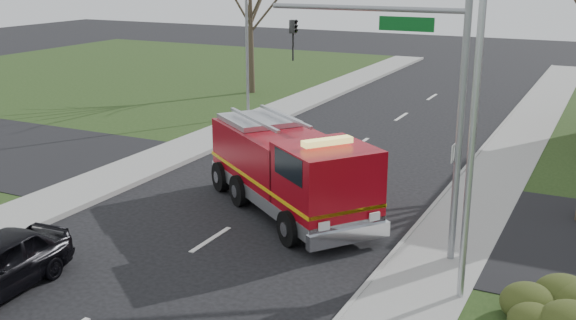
% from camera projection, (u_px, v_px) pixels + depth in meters
% --- Properties ---
extents(ground, '(120.00, 120.00, 0.00)m').
position_uv_depth(ground, '(211.00, 240.00, 19.24)').
color(ground, black).
rests_on(ground, ground).
extents(sidewalk_right, '(2.40, 80.00, 0.15)m').
position_uv_depth(sidewalk_right, '(423.00, 281.00, 16.55)').
color(sidewalk_right, gray).
rests_on(sidewalk_right, ground).
extents(sidewalk_left, '(2.40, 80.00, 0.15)m').
position_uv_depth(sidewalk_left, '(50.00, 204.00, 21.88)').
color(sidewalk_left, gray).
rests_on(sidewalk_left, ground).
extents(hedge_corner, '(2.80, 2.00, 0.90)m').
position_uv_depth(hedge_corner, '(541.00, 305.00, 14.35)').
color(hedge_corner, '#2C3714').
rests_on(hedge_corner, lawn_right).
extents(bare_tree_left, '(4.50, 4.50, 9.00)m').
position_uv_depth(bare_tree_left, '(250.00, 0.00, 39.15)').
color(bare_tree_left, '#362B1F').
rests_on(bare_tree_left, ground).
extents(traffic_signal_mast, '(5.29, 0.18, 6.80)m').
position_uv_depth(traffic_signal_mast, '(412.00, 82.00, 16.97)').
color(traffic_signal_mast, gray).
rests_on(traffic_signal_mast, ground).
extents(streetlight_pole, '(1.48, 0.16, 8.40)m').
position_uv_depth(streetlight_pole, '(472.00, 110.00, 14.47)').
color(streetlight_pole, '#B7BABF').
rests_on(streetlight_pole, ground).
extents(utility_pole_far, '(0.14, 0.14, 7.00)m').
position_uv_depth(utility_pole_far, '(247.00, 50.00, 33.20)').
color(utility_pole_far, gray).
rests_on(utility_pole_far, ground).
extents(fire_engine, '(7.29, 6.34, 2.93)m').
position_uv_depth(fire_engine, '(290.00, 172.00, 21.03)').
color(fire_engine, maroon).
rests_on(fire_engine, ground).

